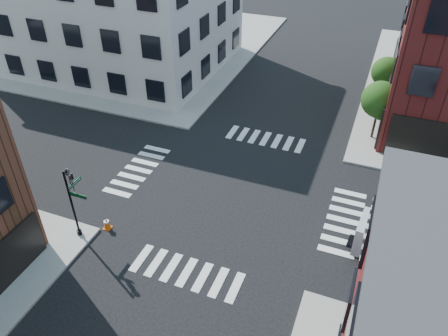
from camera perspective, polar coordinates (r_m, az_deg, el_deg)
ground at (r=28.06m, az=1.24°, el=-3.29°), size 120.00×120.00×0.00m
sidewalk_nw at (r=53.22m, az=-12.71°, el=15.80°), size 30.00×30.00×0.15m
building_nw at (r=46.60m, az=-14.84°, el=19.69°), size 22.00×16.00×11.00m
tree_near at (r=33.73m, az=19.77°, el=8.16°), size 2.69×2.69×4.49m
tree_far at (r=39.33m, az=20.48°, el=11.51°), size 2.43×2.43×4.07m
signal_pole at (r=24.70m, az=-19.15°, el=-3.52°), size 1.29×1.24×4.60m
box_truck at (r=24.49m, az=25.43°, el=-9.53°), size 7.26×2.82×3.22m
traffic_cone at (r=26.27m, az=-15.07°, el=-6.99°), size 0.44×0.44×0.80m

